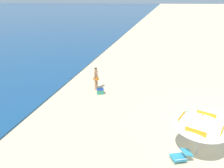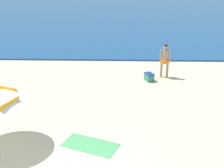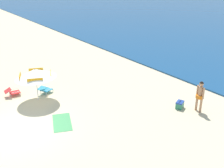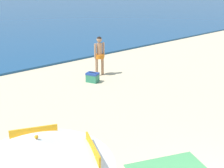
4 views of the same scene
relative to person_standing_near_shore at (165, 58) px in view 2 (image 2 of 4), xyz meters
name	(u,v)px [view 2 (image 2 of 4)]	position (x,y,z in m)	size (l,w,h in m)	color
person_standing_near_shore	(165,58)	(0.00, 0.00, 0.00)	(0.51, 0.43, 1.74)	tan
cooler_box	(149,77)	(-0.81, -0.55, -0.80)	(0.52, 0.59, 0.43)	#2D7F5B
beach_towel	(90,145)	(-3.22, -6.57, -1.00)	(0.90, 1.80, 0.01)	#4C9E5B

